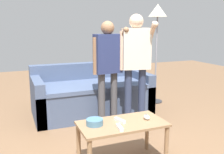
# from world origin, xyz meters

# --- Properties ---
(ground_plane) EXTENTS (12.00, 12.00, 0.00)m
(ground_plane) POSITION_xyz_m (0.00, 0.00, 0.00)
(ground_plane) COLOR brown
(couch) EXTENTS (1.86, 0.94, 0.79)m
(couch) POSITION_xyz_m (0.17, 1.41, 0.30)
(couch) COLOR #475675
(couch) RESTS_ON ground
(coffee_table) EXTENTS (0.88, 0.46, 0.46)m
(coffee_table) POSITION_xyz_m (-0.03, -0.27, 0.39)
(coffee_table) COLOR #997551
(coffee_table) RESTS_ON ground
(snack_bowl) EXTENTS (0.17, 0.17, 0.06)m
(snack_bowl) POSITION_xyz_m (-0.30, -0.22, 0.49)
(snack_bowl) COLOR teal
(snack_bowl) RESTS_ON coffee_table
(game_remote_nunchuk) EXTENTS (0.06, 0.09, 0.05)m
(game_remote_nunchuk) POSITION_xyz_m (0.25, -0.28, 0.48)
(game_remote_nunchuk) COLOR white
(game_remote_nunchuk) RESTS_ON coffee_table
(floor_lamp) EXTENTS (0.33, 0.33, 1.79)m
(floor_lamp) POSITION_xyz_m (1.46, 1.52, 1.54)
(floor_lamp) COLOR #2D2D33
(floor_lamp) RESTS_ON ground
(player_right) EXTENTS (0.46, 0.42, 1.57)m
(player_right) POSITION_xyz_m (0.60, 0.67, 0.99)
(player_right) COLOR #2D3856
(player_right) RESTS_ON ground
(player_center) EXTENTS (0.45, 0.32, 1.48)m
(player_center) POSITION_xyz_m (0.23, 0.78, 0.93)
(player_center) COLOR #47474C
(player_center) RESTS_ON ground
(game_remote_wand_near) EXTENTS (0.05, 0.15, 0.03)m
(game_remote_wand_near) POSITION_xyz_m (-0.11, -0.40, 0.47)
(game_remote_wand_near) COLOR white
(game_remote_wand_near) RESTS_ON coffee_table
(game_remote_wand_far) EXTENTS (0.07, 0.16, 0.03)m
(game_remote_wand_far) POSITION_xyz_m (-0.04, -0.24, 0.47)
(game_remote_wand_far) COLOR white
(game_remote_wand_far) RESTS_ON coffee_table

